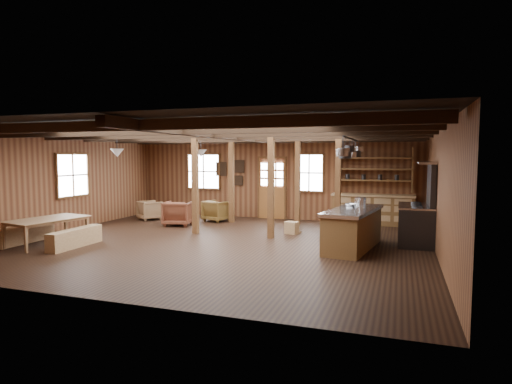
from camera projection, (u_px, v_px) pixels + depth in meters
room at (220, 187)px, 10.55m from camera, size 10.04×9.04×2.84m
ceiling_joists at (223, 135)px, 10.61m from camera, size 9.80×8.82×0.18m
timber_posts at (266, 183)px, 12.35m from camera, size 3.95×2.35×2.80m
back_door at (272, 193)px, 14.79m from camera, size 1.02×0.08×2.15m
window_back_left at (204, 172)px, 15.57m from camera, size 1.32×0.06×1.32m
window_back_right at (309, 173)px, 14.32m from camera, size 1.02×0.06×1.32m
window_left at (72, 175)px, 12.59m from camera, size 0.14×1.24×1.32m
notice_boards at (232, 171)px, 15.21m from camera, size 1.08×0.03×0.90m
back_counter at (373, 206)px, 13.50m from camera, size 2.55×0.60×2.45m
pendant_lamps at (162, 153)px, 12.14m from camera, size 1.86×2.36×0.66m
pot_rack at (351, 151)px, 9.74m from camera, size 0.42×3.00×0.46m
kitchen_island at (353, 228)px, 10.00m from camera, size 1.26×2.61×1.20m
step_stool at (292, 228)px, 11.91m from camera, size 0.45×0.38×0.34m
commercial_range at (418, 218)px, 10.48m from camera, size 0.84×1.64×2.02m
dining_table at (49, 232)px, 10.43m from camera, size 1.33×1.99×0.64m
bench_wall at (25, 234)px, 10.68m from camera, size 0.30×1.61×0.44m
bench_aisle at (75, 238)px, 10.18m from camera, size 0.29×1.57×0.43m
armchair_a at (178, 213)px, 13.33m from camera, size 0.97×0.98×0.76m
armchair_b at (217, 211)px, 14.20m from camera, size 0.93×0.95×0.70m
armchair_c at (150, 210)px, 14.57m from camera, size 0.97×0.98×0.65m
counter_pot at (361, 201)px, 10.87m from camera, size 0.29×0.29×0.17m
bowl at (351, 205)px, 10.46m from camera, size 0.33×0.33×0.06m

